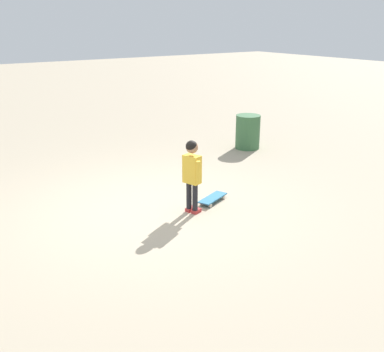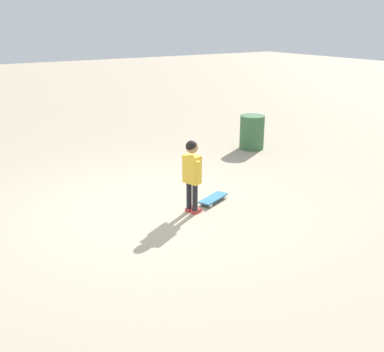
{
  "view_description": "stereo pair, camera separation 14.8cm",
  "coord_description": "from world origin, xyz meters",
  "views": [
    {
      "loc": [
        5.31,
        -2.81,
        2.61
      ],
      "look_at": [
        0.43,
        0.54,
        0.55
      ],
      "focal_mm": 42.19,
      "sensor_mm": 36.0,
      "label": 1
    },
    {
      "loc": [
        5.4,
        -2.69,
        2.61
      ],
      "look_at": [
        0.43,
        0.54,
        0.55
      ],
      "focal_mm": 42.19,
      "sensor_mm": 36.0,
      "label": 2
    }
  ],
  "objects": [
    {
      "name": "trash_bin",
      "position": [
        -1.71,
        3.45,
        0.36
      ],
      "size": [
        0.51,
        0.51,
        0.71
      ],
      "primitive_type": "cylinder",
      "color": "#38663D",
      "rests_on": "ground"
    },
    {
      "name": "child_person",
      "position": [
        0.43,
        0.54,
        0.66
      ],
      "size": [
        0.4,
        0.23,
        1.06
      ],
      "color": "black",
      "rests_on": "ground"
    },
    {
      "name": "ground_plane",
      "position": [
        0.0,
        0.0,
        0.0
      ],
      "size": [
        50.0,
        50.0,
        0.0
      ],
      "primitive_type": "plane",
      "color": "tan"
    },
    {
      "name": "skateboard",
      "position": [
        0.29,
        1.02,
        0.06
      ],
      "size": [
        0.39,
        0.59,
        0.07
      ],
      "color": "teal",
      "rests_on": "ground"
    }
  ]
}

